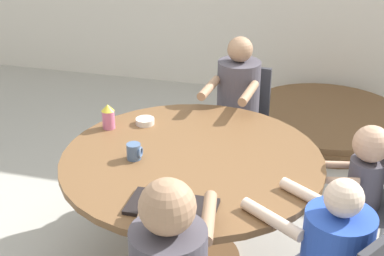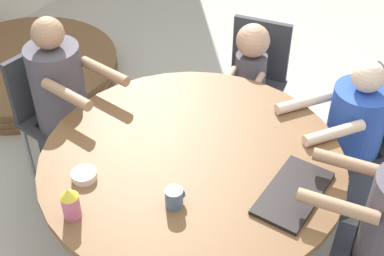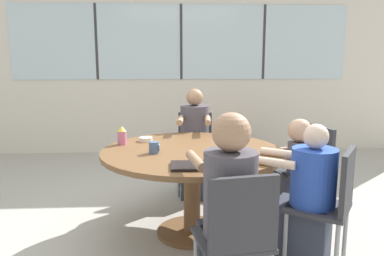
{
  "view_description": "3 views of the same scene",
  "coord_description": "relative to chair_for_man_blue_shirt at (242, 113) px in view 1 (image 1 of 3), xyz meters",
  "views": [
    {
      "loc": [
        0.68,
        -2.57,
        2.22
      ],
      "look_at": [
        0.0,
        0.0,
        0.92
      ],
      "focal_mm": 50.0,
      "sensor_mm": 36.0,
      "label": 1
    },
    {
      "loc": [
        -1.61,
        -1.06,
        2.51
      ],
      "look_at": [
        0.0,
        0.0,
        0.92
      ],
      "focal_mm": 50.0,
      "sensor_mm": 36.0,
      "label": 2
    },
    {
      "loc": [
        -0.17,
        -3.0,
        1.47
      ],
      "look_at": [
        0.0,
        0.0,
        0.92
      ],
      "focal_mm": 35.0,
      "sensor_mm": 36.0,
      "label": 3
    }
  ],
  "objects": [
    {
      "name": "bowl_white_shallow",
      "position": [
        -0.5,
        -0.78,
        0.23
      ],
      "size": [
        0.12,
        0.12,
        0.04
      ],
      "color": "silver",
      "rests_on": "dining_table"
    },
    {
      "name": "chair_for_man_blue_shirt",
      "position": [
        0.0,
        0.0,
        0.0
      ],
      "size": [
        0.43,
        0.43,
        0.88
      ],
      "rotation": [
        0.0,
        0.0,
        -3.23
      ],
      "color": "#333338",
      "rests_on": "ground_plane"
    },
    {
      "name": "dining_table",
      "position": [
        -0.1,
        -1.12,
        0.08
      ],
      "size": [
        1.5,
        1.5,
        0.74
      ],
      "color": "brown",
      "rests_on": "ground_plane"
    },
    {
      "name": "sippy_cup",
      "position": [
        -0.7,
        -0.89,
        0.29
      ],
      "size": [
        0.08,
        0.08,
        0.16
      ],
      "color": "#CC668C",
      "rests_on": "dining_table"
    },
    {
      "name": "coffee_mug",
      "position": [
        -0.4,
        -1.22,
        0.26
      ],
      "size": [
        0.09,
        0.08,
        0.09
      ],
      "color": "slate",
      "rests_on": "dining_table"
    },
    {
      "name": "person_man_blue_shirt",
      "position": [
        -0.01,
        -0.16,
        -0.0
      ],
      "size": [
        0.37,
        0.6,
        1.17
      ],
      "rotation": [
        0.0,
        0.0,
        -3.23
      ],
      "color": "#333847",
      "rests_on": "ground_plane"
    },
    {
      "name": "food_tray_dark",
      "position": [
        -0.06,
        -1.64,
        0.22
      ],
      "size": [
        0.43,
        0.23,
        0.02
      ],
      "color": "black",
      "rests_on": "dining_table"
    },
    {
      "name": "person_toddler",
      "position": [
        0.85,
        -0.93,
        -0.05
      ],
      "size": [
        0.4,
        0.27,
        0.96
      ],
      "rotation": [
        0.0,
        0.0,
        -4.52
      ],
      "color": "#333847",
      "rests_on": "ground_plane"
    },
    {
      "name": "folded_table_stack",
      "position": [
        0.63,
        0.99,
        -0.44
      ],
      "size": [
        1.49,
        1.49,
        0.18
      ],
      "color": "brown",
      "rests_on": "ground_plane"
    }
  ]
}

